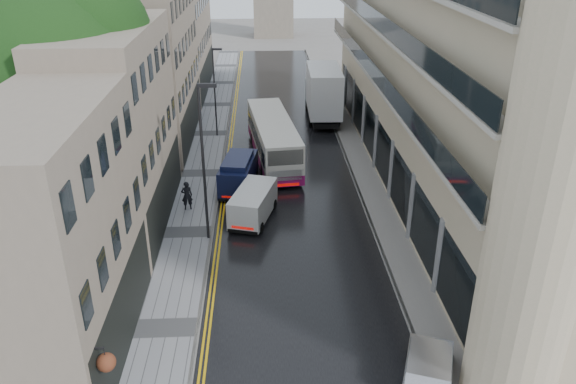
{
  "coord_description": "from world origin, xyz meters",
  "views": [
    {
      "loc": [
        -1.64,
        -8.46,
        15.63
      ],
      "look_at": [
        -0.34,
        18.0,
        3.04
      ],
      "focal_mm": 35.0,
      "sensor_mm": 36.0,
      "label": 1
    }
  ],
  "objects_px": {
    "tree_near": "(51,112)",
    "tree_far": "(116,68)",
    "cream_bus": "(263,156)",
    "white_lorry": "(310,99)",
    "lamp_post_near": "(203,166)",
    "pedestrian": "(187,196)",
    "navy_van": "(220,182)",
    "lamp_post_far": "(215,93)",
    "white_van": "(231,214)"
  },
  "relations": [
    {
      "from": "pedestrian",
      "to": "navy_van",
      "type": "bearing_deg",
      "value": -152.93
    },
    {
      "from": "white_lorry",
      "to": "lamp_post_far",
      "type": "distance_m",
      "value": 8.23
    },
    {
      "from": "cream_bus",
      "to": "lamp_post_near",
      "type": "distance_m",
      "value": 9.3
    },
    {
      "from": "white_lorry",
      "to": "navy_van",
      "type": "height_order",
      "value": "white_lorry"
    },
    {
      "from": "white_van",
      "to": "pedestrian",
      "type": "distance_m",
      "value": 3.71
    },
    {
      "from": "tree_far",
      "to": "pedestrian",
      "type": "xyz_separation_m",
      "value": [
        5.99,
        -10.96,
        -5.21
      ]
    },
    {
      "from": "navy_van",
      "to": "pedestrian",
      "type": "xyz_separation_m",
      "value": [
        -1.91,
        -1.52,
        -0.18
      ]
    },
    {
      "from": "tree_near",
      "to": "cream_bus",
      "type": "bearing_deg",
      "value": 32.08
    },
    {
      "from": "white_lorry",
      "to": "lamp_post_near",
      "type": "height_order",
      "value": "lamp_post_near"
    },
    {
      "from": "white_van",
      "to": "pedestrian",
      "type": "xyz_separation_m",
      "value": [
        -2.75,
        2.48,
        0.04
      ]
    },
    {
      "from": "cream_bus",
      "to": "white_lorry",
      "type": "relative_size",
      "value": 1.25
    },
    {
      "from": "lamp_post_near",
      "to": "lamp_post_far",
      "type": "distance_m",
      "value": 16.76
    },
    {
      "from": "tree_far",
      "to": "lamp_post_near",
      "type": "distance_m",
      "value": 16.41
    },
    {
      "from": "white_van",
      "to": "cream_bus",
      "type": "bearing_deg",
      "value": 91.9
    },
    {
      "from": "tree_far",
      "to": "cream_bus",
      "type": "height_order",
      "value": "tree_far"
    },
    {
      "from": "cream_bus",
      "to": "pedestrian",
      "type": "distance_m",
      "value": 6.65
    },
    {
      "from": "cream_bus",
      "to": "pedestrian",
      "type": "bearing_deg",
      "value": -140.5
    },
    {
      "from": "tree_near",
      "to": "white_van",
      "type": "bearing_deg",
      "value": -2.83
    },
    {
      "from": "lamp_post_near",
      "to": "cream_bus",
      "type": "bearing_deg",
      "value": 73.08
    },
    {
      "from": "tree_near",
      "to": "white_van",
      "type": "distance_m",
      "value": 10.84
    },
    {
      "from": "tree_near",
      "to": "pedestrian",
      "type": "xyz_separation_m",
      "value": [
        6.29,
        2.04,
        -5.92
      ]
    },
    {
      "from": "white_lorry",
      "to": "pedestrian",
      "type": "relative_size",
      "value": 4.95
    },
    {
      "from": "cream_bus",
      "to": "lamp_post_far",
      "type": "distance_m",
      "value": 9.43
    },
    {
      "from": "cream_bus",
      "to": "pedestrian",
      "type": "height_order",
      "value": "cream_bus"
    },
    {
      "from": "white_van",
      "to": "lamp_post_far",
      "type": "distance_m",
      "value": 16.02
    },
    {
      "from": "navy_van",
      "to": "pedestrian",
      "type": "bearing_deg",
      "value": -132.77
    },
    {
      "from": "cream_bus",
      "to": "white_lorry",
      "type": "height_order",
      "value": "white_lorry"
    },
    {
      "from": "white_van",
      "to": "lamp_post_near",
      "type": "height_order",
      "value": "lamp_post_near"
    },
    {
      "from": "tree_near",
      "to": "pedestrian",
      "type": "bearing_deg",
      "value": 17.93
    },
    {
      "from": "white_lorry",
      "to": "navy_van",
      "type": "distance_m",
      "value": 15.56
    },
    {
      "from": "navy_van",
      "to": "pedestrian",
      "type": "height_order",
      "value": "navy_van"
    },
    {
      "from": "tree_far",
      "to": "lamp_post_far",
      "type": "relative_size",
      "value": 1.78
    },
    {
      "from": "tree_near",
      "to": "tree_far",
      "type": "height_order",
      "value": "tree_near"
    },
    {
      "from": "lamp_post_near",
      "to": "lamp_post_far",
      "type": "height_order",
      "value": "lamp_post_near"
    },
    {
      "from": "tree_far",
      "to": "navy_van",
      "type": "relative_size",
      "value": 2.68
    },
    {
      "from": "cream_bus",
      "to": "pedestrian",
      "type": "relative_size",
      "value": 6.19
    },
    {
      "from": "white_van",
      "to": "white_lorry",
      "type": "bearing_deg",
      "value": 87.67
    },
    {
      "from": "tree_far",
      "to": "cream_bus",
      "type": "bearing_deg",
      "value": -30.31
    },
    {
      "from": "tree_near",
      "to": "navy_van",
      "type": "xyz_separation_m",
      "value": [
        8.2,
        3.55,
        -5.74
      ]
    },
    {
      "from": "lamp_post_far",
      "to": "tree_near",
      "type": "bearing_deg",
      "value": -111.27
    },
    {
      "from": "lamp_post_near",
      "to": "pedestrian",
      "type": "bearing_deg",
      "value": 116.64
    },
    {
      "from": "white_lorry",
      "to": "lamp_post_far",
      "type": "xyz_separation_m",
      "value": [
        -7.81,
        -2.25,
        1.25
      ]
    },
    {
      "from": "tree_near",
      "to": "pedestrian",
      "type": "distance_m",
      "value": 8.87
    },
    {
      "from": "tree_near",
      "to": "navy_van",
      "type": "height_order",
      "value": "tree_near"
    },
    {
      "from": "cream_bus",
      "to": "white_van",
      "type": "distance_m",
      "value": 7.51
    },
    {
      "from": "cream_bus",
      "to": "lamp_post_far",
      "type": "height_order",
      "value": "lamp_post_far"
    },
    {
      "from": "tree_near",
      "to": "cream_bus",
      "type": "xyz_separation_m",
      "value": [
        10.88,
        6.82,
        -5.4
      ]
    },
    {
      "from": "cream_bus",
      "to": "tree_far",
      "type": "bearing_deg",
      "value": 143.0
    },
    {
      "from": "lamp_post_far",
      "to": "white_lorry",
      "type": "bearing_deg",
      "value": 20.05
    },
    {
      "from": "navy_van",
      "to": "lamp_post_far",
      "type": "bearing_deg",
      "value": 103.69
    }
  ]
}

